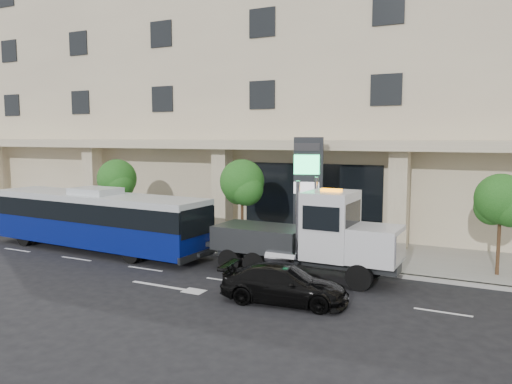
% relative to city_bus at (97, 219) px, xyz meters
% --- Properties ---
extents(ground, '(120.00, 120.00, 0.00)m').
position_rel_city_bus_xyz_m(ground, '(8.39, -0.27, -1.59)').
color(ground, black).
rests_on(ground, ground).
extents(sidewalk, '(120.00, 6.00, 0.15)m').
position_rel_city_bus_xyz_m(sidewalk, '(8.39, 4.73, -1.52)').
color(sidewalk, gray).
rests_on(sidewalk, ground).
extents(curb, '(120.00, 0.30, 0.15)m').
position_rel_city_bus_xyz_m(curb, '(8.39, 1.73, -1.52)').
color(curb, gray).
rests_on(curb, ground).
extents(convention_center, '(60.00, 17.60, 20.00)m').
position_rel_city_bus_xyz_m(convention_center, '(8.39, 15.16, 8.38)').
color(convention_center, tan).
rests_on(convention_center, ground).
extents(tree_left, '(2.27, 2.20, 4.22)m').
position_rel_city_bus_xyz_m(tree_left, '(-1.58, 3.32, 1.52)').
color(tree_left, '#422B19').
rests_on(tree_left, sidewalk).
extents(tree_mid, '(2.28, 2.20, 4.38)m').
position_rel_city_bus_xyz_m(tree_mid, '(6.42, 3.32, 1.67)').
color(tree_mid, '#422B19').
rests_on(tree_mid, sidewalk).
extents(tree_right, '(2.10, 2.00, 4.04)m').
position_rel_city_bus_xyz_m(tree_right, '(17.92, 3.32, 1.44)').
color(tree_right, '#422B19').
rests_on(tree_right, sidewalk).
extents(city_bus, '(12.47, 3.27, 3.13)m').
position_rel_city_bus_xyz_m(city_bus, '(0.00, 0.00, 0.00)').
color(city_bus, black).
rests_on(city_bus, ground).
extents(tow_truck, '(8.68, 2.31, 3.95)m').
position_rel_city_bus_xyz_m(tow_truck, '(11.19, 0.27, 0.03)').
color(tow_truck, '#2D3033').
rests_on(tow_truck, ground).
extents(black_sedan, '(4.54, 2.29, 1.26)m').
position_rel_city_bus_xyz_m(black_sedan, '(11.43, -3.12, -0.96)').
color(black_sedan, black).
rests_on(black_sedan, ground).
extents(signage_pylon, '(1.44, 0.86, 5.46)m').
position_rel_city_bus_xyz_m(signage_pylon, '(9.70, 3.76, 1.33)').
color(signage_pylon, black).
rests_on(signage_pylon, sidewalk).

